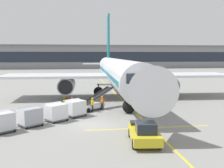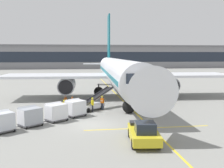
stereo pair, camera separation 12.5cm
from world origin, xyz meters
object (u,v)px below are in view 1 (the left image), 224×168
at_px(safety_cone_engine_keepout, 72,98).
at_px(safety_cone_nose_mark, 72,99).
at_px(parked_airplane, 118,72).
at_px(ground_crew_marshaller, 64,106).
at_px(baggage_cart_third, 30,116).
at_px(safety_cone_wingtip, 65,97).
at_px(ground_crew_by_loader, 102,102).
at_px(baggage_cart_fourth, 1,121).
at_px(baggage_cart_lead, 75,108).
at_px(pushback_tug, 144,133).
at_px(baggage_cart_second, 56,112).
at_px(belt_loader, 92,103).
at_px(ground_crew_by_carts, 92,104).
at_px(ground_crew_wingwalker, 80,106).

xyz_separation_m(safety_cone_engine_keepout, safety_cone_nose_mark, (0.12, -0.67, 0.04)).
xyz_separation_m(parked_airplane, ground_crew_marshaller, (-8.05, -11.57, -3.04)).
distance_m(baggage_cart_third, safety_cone_nose_mark, 13.54).
height_order(baggage_cart_third, safety_cone_wingtip, baggage_cart_third).
relative_size(baggage_cart_third, ground_crew_by_loader, 1.52).
relative_size(baggage_cart_fourth, safety_cone_engine_keepout, 3.86).
height_order(baggage_cart_lead, baggage_cart_fourth, same).
xyz_separation_m(baggage_cart_fourth, safety_cone_wingtip, (4.98, 16.24, -0.61)).
distance_m(pushback_tug, safety_cone_wingtip, 21.80).
relative_size(safety_cone_wingtip, safety_cone_nose_mark, 1.03).
distance_m(baggage_cart_second, baggage_cart_fourth, 5.63).
bearing_deg(baggage_cart_third, safety_cone_nose_mark, 73.29).
distance_m(belt_loader, baggage_cart_third, 9.27).
distance_m(ground_crew_by_carts, safety_cone_wingtip, 9.68).
height_order(baggage_cart_fourth, ground_crew_by_carts, baggage_cart_fourth).
distance_m(belt_loader, ground_crew_by_carts, 1.20).
xyz_separation_m(parked_airplane, safety_cone_wingtip, (-8.30, -1.36, -3.65)).
bearing_deg(safety_cone_wingtip, safety_cone_nose_mark, -55.15).
height_order(baggage_cart_third, safety_cone_engine_keepout, baggage_cart_third).
height_order(pushback_tug, ground_crew_by_carts, pushback_tug).
relative_size(baggage_cart_third, safety_cone_engine_keepout, 3.86).
xyz_separation_m(ground_crew_by_loader, ground_crew_marshaller, (-4.57, -2.26, 0.00)).
distance_m(baggage_cart_lead, ground_crew_wingwalker, 0.82).
xyz_separation_m(ground_crew_by_carts, safety_cone_engine_keepout, (-2.58, 8.10, -0.67)).
relative_size(baggage_cart_third, pushback_tug, 0.58).
height_order(baggage_cart_lead, safety_cone_engine_keepout, baggage_cart_lead).
distance_m(baggage_cart_lead, ground_crew_marshaller, 1.51).
bearing_deg(ground_crew_wingwalker, baggage_cart_fourth, -140.50).
distance_m(parked_airplane, baggage_cart_lead, 14.47).
bearing_deg(parked_airplane, baggage_cart_third, -124.98).
xyz_separation_m(baggage_cart_third, baggage_cart_fourth, (-2.17, -1.72, 0.00)).
relative_size(ground_crew_marshaller, safety_cone_wingtip, 2.20).
bearing_deg(ground_crew_marshaller, safety_cone_engine_keepout, 85.61).
bearing_deg(baggage_cart_second, baggage_cart_third, -145.21).
xyz_separation_m(pushback_tug, ground_crew_by_carts, (-3.24, 11.73, 0.17)).
distance_m(safety_cone_engine_keepout, safety_cone_wingtip, 1.31).
relative_size(parked_airplane, baggage_cart_second, 17.74).
xyz_separation_m(pushback_tug, safety_cone_nose_mark, (-5.70, 19.15, -0.45)).
bearing_deg(ground_crew_wingwalker, belt_loader, 59.74).
xyz_separation_m(parked_airplane, safety_cone_engine_keepout, (-7.33, -2.24, -3.70)).
bearing_deg(baggage_cart_second, ground_crew_by_loader, 43.04).
relative_size(ground_crew_by_carts, safety_cone_wingtip, 2.20).
bearing_deg(baggage_cart_fourth, ground_crew_marshaller, 49.04).
bearing_deg(ground_crew_by_carts, ground_crew_marshaller, -159.51).
bearing_deg(parked_airplane, ground_crew_marshaller, -124.82).
xyz_separation_m(baggage_cart_fourth, safety_cone_engine_keepout, (5.94, 15.35, -0.67)).
bearing_deg(parked_airplane, belt_loader, -117.18).
bearing_deg(ground_crew_marshaller, ground_crew_wingwalker, -7.02).
height_order(parked_airplane, safety_cone_wingtip, parked_airplane).
height_order(ground_crew_by_loader, ground_crew_marshaller, same).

